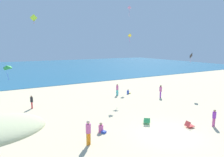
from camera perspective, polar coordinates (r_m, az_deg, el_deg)
ground_plane at (r=23.73m, az=-1.65°, el=-6.75°), size 120.00×120.00×0.00m
ocean_water at (r=63.97m, az=-19.69°, el=2.94°), size 120.00×60.00×0.05m
beach_chair_far_right at (r=17.41m, az=10.05°, el=-12.04°), size 0.81×0.84×0.59m
beach_chair_near_camera at (r=17.69m, az=21.42°, el=-12.39°), size 0.76×0.60×0.53m
person_0 at (r=27.61m, az=4.71°, el=-3.96°), size 0.51×0.31×0.65m
person_1 at (r=15.70m, az=-3.11°, el=-14.30°), size 0.57×0.70×0.79m
person_2 at (r=22.72m, az=-22.25°, el=-6.06°), size 0.31×0.31×1.42m
person_3 at (r=26.18m, az=13.90°, el=-3.36°), size 0.45×0.45×1.63m
person_4 at (r=18.55m, az=27.48°, el=-9.80°), size 0.30×0.30×1.44m
person_5 at (r=26.57m, az=1.54°, el=-3.00°), size 0.42×0.42×1.55m
person_6 at (r=13.69m, az=-6.87°, el=-14.84°), size 0.44×0.44×1.72m
kite_pink at (r=31.27m, az=5.04°, el=19.61°), size 0.48×0.39×1.58m
kite_lime at (r=28.15m, az=-21.74°, el=15.99°), size 0.93×0.26×1.21m
kite_yellow at (r=32.32m, az=5.15°, el=12.21°), size 0.69×0.28×1.46m
kite_black at (r=28.76m, az=21.92°, el=6.08°), size 0.79×0.28×1.40m
kite_green at (r=18.20m, az=-28.22°, el=2.95°), size 0.90×0.91×1.31m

